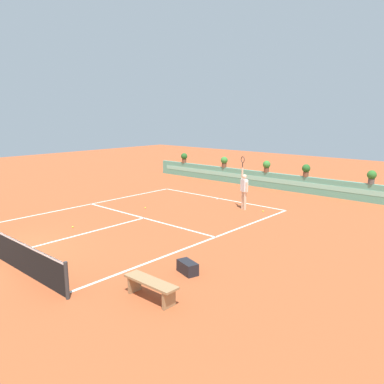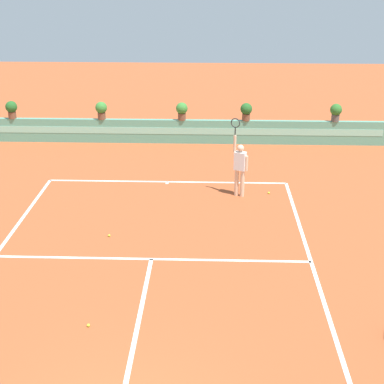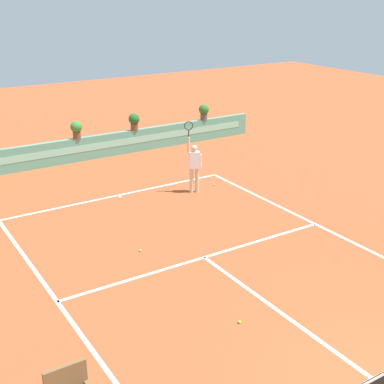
{
  "view_description": "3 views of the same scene",
  "coord_description": "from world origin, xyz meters",
  "px_view_note": "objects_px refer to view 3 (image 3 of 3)",
  "views": [
    {
      "loc": [
        12.76,
        -4.62,
        4.61
      ],
      "look_at": [
        0.98,
        8.57,
        1.0
      ],
      "focal_mm": 35.98,
      "sensor_mm": 36.0,
      "label": 1
    },
    {
      "loc": [
        1.51,
        -6.55,
        7.24
      ],
      "look_at": [
        0.98,
        8.57,
        1.0
      ],
      "focal_mm": 53.48,
      "sensor_mm": 36.0,
      "label": 2
    },
    {
      "loc": [
        -7.19,
        -4.38,
        6.85
      ],
      "look_at": [
        0.98,
        8.57,
        1.0
      ],
      "focal_mm": 50.27,
      "sensor_mm": 36.0,
      "label": 3
    }
  ],
  "objects_px": {
    "tennis_ball_mid_court": "(239,322)",
    "potted_plant_centre": "(76,128)",
    "tennis_ball_by_sideline": "(140,250)",
    "tennis_player": "(194,164)",
    "potted_plant_right": "(134,121)",
    "tennis_ball_near_baseline": "(214,185)",
    "potted_plant_far_right": "(204,111)"
  },
  "relations": [
    {
      "from": "tennis_player",
      "to": "tennis_ball_near_baseline",
      "type": "relative_size",
      "value": 38.01
    },
    {
      "from": "tennis_ball_mid_court",
      "to": "potted_plant_centre",
      "type": "height_order",
      "value": "potted_plant_centre"
    },
    {
      "from": "tennis_ball_by_sideline",
      "to": "potted_plant_centre",
      "type": "xyz_separation_m",
      "value": [
        1.59,
        8.75,
        1.38
      ]
    },
    {
      "from": "tennis_ball_near_baseline",
      "to": "tennis_ball_mid_court",
      "type": "relative_size",
      "value": 1.0
    },
    {
      "from": "tennis_ball_by_sideline",
      "to": "potted_plant_far_right",
      "type": "xyz_separation_m",
      "value": [
        7.87,
        8.75,
        1.38
      ]
    },
    {
      "from": "tennis_player",
      "to": "tennis_ball_mid_court",
      "type": "bearing_deg",
      "value": -115.43
    },
    {
      "from": "tennis_ball_near_baseline",
      "to": "potted_plant_far_right",
      "type": "height_order",
      "value": "potted_plant_far_right"
    },
    {
      "from": "potted_plant_centre",
      "to": "potted_plant_right",
      "type": "height_order",
      "value": "same"
    },
    {
      "from": "tennis_player",
      "to": "potted_plant_centre",
      "type": "distance_m",
      "value": 6.06
    },
    {
      "from": "tennis_player",
      "to": "potted_plant_far_right",
      "type": "relative_size",
      "value": 3.57
    },
    {
      "from": "tennis_player",
      "to": "tennis_ball_mid_court",
      "type": "distance_m",
      "value": 8.14
    },
    {
      "from": "tennis_ball_by_sideline",
      "to": "potted_plant_centre",
      "type": "relative_size",
      "value": 0.09
    },
    {
      "from": "tennis_player",
      "to": "potted_plant_far_right",
      "type": "bearing_deg",
      "value": 53.81
    },
    {
      "from": "potted_plant_far_right",
      "to": "tennis_ball_mid_court",
      "type": "bearing_deg",
      "value": -120.42
    },
    {
      "from": "tennis_player",
      "to": "tennis_ball_by_sideline",
      "type": "height_order",
      "value": "tennis_player"
    },
    {
      "from": "tennis_ball_mid_court",
      "to": "potted_plant_right",
      "type": "bearing_deg",
      "value": 73.01
    },
    {
      "from": "tennis_ball_by_sideline",
      "to": "potted_plant_centre",
      "type": "height_order",
      "value": "potted_plant_centre"
    },
    {
      "from": "tennis_player",
      "to": "tennis_ball_by_sideline",
      "type": "bearing_deg",
      "value": -140.31
    },
    {
      "from": "tennis_ball_near_baseline",
      "to": "potted_plant_centre",
      "type": "xyz_separation_m",
      "value": [
        -3.15,
        5.46,
        1.38
      ]
    },
    {
      "from": "tennis_ball_by_sideline",
      "to": "potted_plant_centre",
      "type": "bearing_deg",
      "value": 79.73
    },
    {
      "from": "potted_plant_right",
      "to": "potted_plant_far_right",
      "type": "height_order",
      "value": "same"
    },
    {
      "from": "tennis_ball_by_sideline",
      "to": "potted_plant_far_right",
      "type": "bearing_deg",
      "value": 48.03
    },
    {
      "from": "potted_plant_centre",
      "to": "tennis_ball_mid_court",
      "type": "bearing_deg",
      "value": -95.8
    },
    {
      "from": "tennis_ball_mid_court",
      "to": "potted_plant_centre",
      "type": "distance_m",
      "value": 13.08
    },
    {
      "from": "tennis_player",
      "to": "tennis_ball_by_sideline",
      "type": "relative_size",
      "value": 38.01
    },
    {
      "from": "tennis_player",
      "to": "potted_plant_right",
      "type": "xyz_separation_m",
      "value": [
        0.49,
        5.65,
        0.36
      ]
    },
    {
      "from": "potted_plant_centre",
      "to": "potted_plant_far_right",
      "type": "xyz_separation_m",
      "value": [
        6.29,
        0.0,
        0.0
      ]
    },
    {
      "from": "potted_plant_right",
      "to": "potted_plant_far_right",
      "type": "bearing_deg",
      "value": 0.0
    },
    {
      "from": "tennis_ball_by_sideline",
      "to": "potted_plant_far_right",
      "type": "height_order",
      "value": "potted_plant_far_right"
    },
    {
      "from": "tennis_ball_mid_court",
      "to": "potted_plant_far_right",
      "type": "height_order",
      "value": "potted_plant_far_right"
    },
    {
      "from": "potted_plant_right",
      "to": "tennis_ball_near_baseline",
      "type": "bearing_deg",
      "value": -84.72
    },
    {
      "from": "tennis_player",
      "to": "tennis_ball_mid_court",
      "type": "relative_size",
      "value": 38.01
    }
  ]
}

